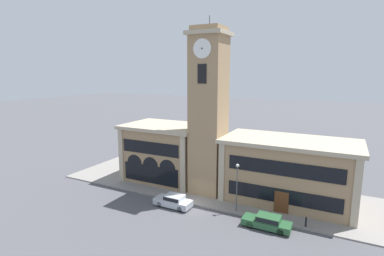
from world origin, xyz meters
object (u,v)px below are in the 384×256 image
parked_car_near (173,201)px  parked_car_mid (267,222)px  fire_hydrant (270,215)px  street_lamp (237,180)px  bollard (306,222)px

parked_car_near → parked_car_mid: size_ratio=0.92×
fire_hydrant → parked_car_mid: bearing=-86.8°
street_lamp → bollard: size_ratio=5.04×
parked_car_near → bollard: bearing=-172.3°
bollard → fire_hydrant: bearing=-179.6°
parked_car_near → street_lamp: 7.73m
parked_car_mid → bollard: 3.81m
parked_car_mid → bollard: parked_car_mid is taller
parked_car_mid → street_lamp: size_ratio=0.89×
street_lamp → fire_hydrant: bearing=-4.6°
parked_car_mid → fire_hydrant: 1.75m
parked_car_near → bollard: parked_car_near is taller
parked_car_mid → fire_hydrant: (-0.10, 1.74, -0.15)m
bollard → parked_car_mid: bearing=-152.4°
bollard → fire_hydrant: size_ratio=1.22×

